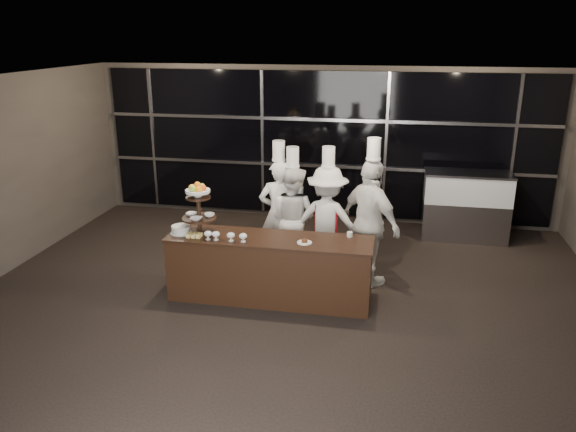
% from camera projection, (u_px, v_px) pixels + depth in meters
% --- Properties ---
extents(room, '(10.00, 10.00, 10.00)m').
position_uv_depth(room, '(265.00, 230.00, 6.27)').
color(room, black).
rests_on(room, ground).
extents(window_wall, '(8.60, 0.10, 2.80)m').
position_uv_depth(window_wall, '(323.00, 145.00, 10.86)').
color(window_wall, black).
rests_on(window_wall, ground).
extents(buffet_counter, '(2.84, 0.74, 0.92)m').
position_uv_depth(buffet_counter, '(270.00, 268.00, 7.82)').
color(buffet_counter, black).
rests_on(buffet_counter, ground).
extents(display_stand, '(0.48, 0.48, 0.74)m').
position_uv_depth(display_stand, '(198.00, 205.00, 7.72)').
color(display_stand, black).
rests_on(display_stand, buffet_counter).
extents(compotes, '(0.60, 0.11, 0.12)m').
position_uv_depth(compotes, '(224.00, 235.00, 7.55)').
color(compotes, silver).
rests_on(compotes, buffet_counter).
extents(layer_cake, '(0.30, 0.30, 0.11)m').
position_uv_depth(layer_cake, '(181.00, 229.00, 7.84)').
color(layer_cake, white).
rests_on(layer_cake, buffet_counter).
extents(pastry_squares, '(0.20, 0.13, 0.05)m').
position_uv_depth(pastry_squares, '(194.00, 235.00, 7.70)').
color(pastry_squares, '#FFE27C').
rests_on(pastry_squares, buffet_counter).
extents(small_plate, '(0.20, 0.20, 0.05)m').
position_uv_depth(small_plate, '(305.00, 242.00, 7.49)').
color(small_plate, white).
rests_on(small_plate, buffet_counter).
extents(chef_cup, '(0.08, 0.08, 0.07)m').
position_uv_depth(chef_cup, '(350.00, 234.00, 7.71)').
color(chef_cup, white).
rests_on(chef_cup, buffet_counter).
extents(display_case, '(1.51, 0.66, 1.24)m').
position_uv_depth(display_case, '(466.00, 202.00, 10.05)').
color(display_case, '#A5A5AA').
rests_on(display_case, ground).
extents(chef_a, '(0.72, 0.58, 2.03)m').
position_uv_depth(chef_a, '(279.00, 212.00, 8.86)').
color(chef_a, white).
rests_on(chef_a, ground).
extents(chef_b, '(0.97, 0.86, 1.96)m').
position_uv_depth(chef_b, '(293.00, 217.00, 8.76)').
color(chef_b, white).
rests_on(chef_b, ground).
extents(chef_c, '(1.17, 0.75, 2.01)m').
position_uv_depth(chef_c, '(327.00, 221.00, 8.54)').
color(chef_c, silver).
rests_on(chef_c, ground).
extents(chef_d, '(1.14, 1.11, 2.21)m').
position_uv_depth(chef_d, '(370.00, 223.00, 8.12)').
color(chef_d, white).
rests_on(chef_d, ground).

